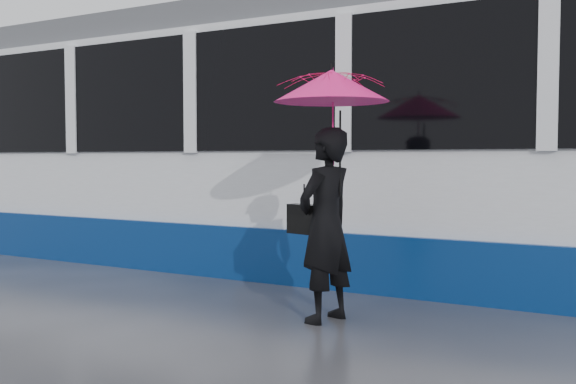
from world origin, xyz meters
The scene contains 5 objects.
ground centered at (0.00, 0.00, 0.00)m, with size 90.00×90.00×0.00m, color #28292D.
rails centered at (0.00, 2.50, 0.01)m, with size 34.00×1.51×0.02m.
woman centered at (1.50, 0.03, 0.84)m, with size 0.61×0.40×1.68m, color black.
umbrella centered at (1.55, 0.03, 1.84)m, with size 1.19×1.19×1.13m.
handbag centered at (1.28, 0.05, 0.88)m, with size 0.32×0.20×0.44m.
Camera 1 is at (3.86, -4.95, 1.41)m, focal length 40.00 mm.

